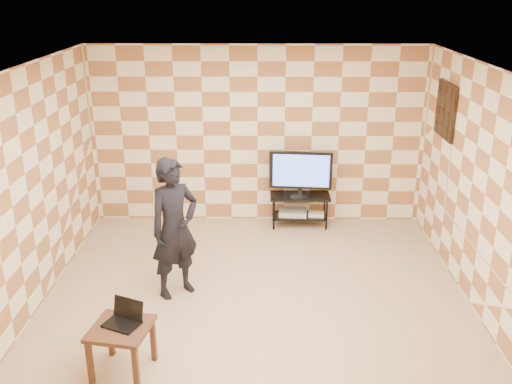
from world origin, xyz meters
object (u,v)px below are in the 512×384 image
tv (301,171)px  side_table (121,335)px  tv_stand (300,203)px  person (175,228)px

tv → side_table: 4.03m
tv_stand → tv: (0.00, -0.00, 0.51)m
tv_stand → person: size_ratio=0.53×
side_table → tv: bearing=61.7°
tv → side_table: (-1.90, -3.53, -0.46)m
tv_stand → side_table: same height
tv → side_table: size_ratio=1.51×
side_table → person: person is taller
tv_stand → person: (-1.59, -2.04, 0.48)m
tv → person: bearing=-128.0°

